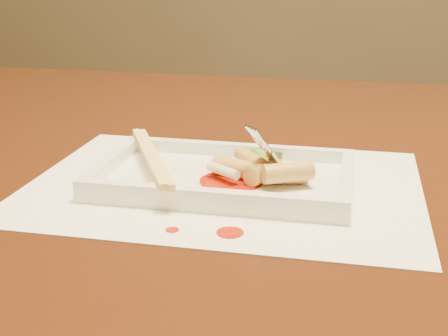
% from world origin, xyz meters
% --- Properties ---
extents(table, '(1.40, 0.90, 0.75)m').
position_xyz_m(table, '(0.00, 0.00, 0.65)').
color(table, black).
rests_on(table, ground).
extents(placemat, '(0.40, 0.30, 0.00)m').
position_xyz_m(placemat, '(0.07, -0.15, 0.75)').
color(placemat, white).
rests_on(placemat, table).
extents(sauce_splatter_a, '(0.02, 0.02, 0.00)m').
position_xyz_m(sauce_splatter_a, '(0.10, -0.27, 0.75)').
color(sauce_splatter_a, '#A41604').
rests_on(sauce_splatter_a, placemat).
extents(sauce_splatter_b, '(0.01, 0.01, 0.00)m').
position_xyz_m(sauce_splatter_b, '(0.05, -0.27, 0.75)').
color(sauce_splatter_b, '#A41604').
rests_on(sauce_splatter_b, placemat).
extents(plate_base, '(0.26, 0.16, 0.01)m').
position_xyz_m(plate_base, '(0.07, -0.15, 0.76)').
color(plate_base, white).
rests_on(plate_base, placemat).
extents(plate_rim_far, '(0.26, 0.01, 0.01)m').
position_xyz_m(plate_rim_far, '(0.07, -0.08, 0.77)').
color(plate_rim_far, white).
rests_on(plate_rim_far, plate_base).
extents(plate_rim_near, '(0.26, 0.01, 0.01)m').
position_xyz_m(plate_rim_near, '(0.07, -0.22, 0.77)').
color(plate_rim_near, white).
rests_on(plate_rim_near, plate_base).
extents(plate_rim_left, '(0.01, 0.14, 0.01)m').
position_xyz_m(plate_rim_left, '(-0.06, -0.15, 0.77)').
color(plate_rim_left, white).
rests_on(plate_rim_left, plate_base).
extents(plate_rim_right, '(0.01, 0.14, 0.01)m').
position_xyz_m(plate_rim_right, '(0.19, -0.15, 0.77)').
color(plate_rim_right, white).
rests_on(plate_rim_right, plate_base).
extents(veg_piece, '(0.04, 0.03, 0.01)m').
position_xyz_m(veg_piece, '(0.10, -0.11, 0.77)').
color(veg_piece, black).
rests_on(veg_piece, plate_base).
extents(scallion_white, '(0.04, 0.03, 0.01)m').
position_xyz_m(scallion_white, '(0.07, -0.16, 0.77)').
color(scallion_white, '#EAEACC').
rests_on(scallion_white, plate_base).
extents(scallion_green, '(0.05, 0.08, 0.01)m').
position_xyz_m(scallion_green, '(0.11, -0.13, 0.77)').
color(scallion_green, '#339818').
rests_on(scallion_green, plate_base).
extents(chopstick_a, '(0.10, 0.18, 0.01)m').
position_xyz_m(chopstick_a, '(-0.02, -0.15, 0.78)').
color(chopstick_a, '#E3C871').
rests_on(chopstick_a, plate_rim_near).
extents(chopstick_b, '(0.10, 0.18, 0.01)m').
position_xyz_m(chopstick_b, '(-0.01, -0.15, 0.78)').
color(chopstick_b, '#E3C871').
rests_on(chopstick_b, plate_rim_near).
extents(fork, '(0.09, 0.10, 0.14)m').
position_xyz_m(fork, '(0.14, -0.13, 0.83)').
color(fork, silver).
rests_on(fork, plate_base).
extents(sauce_blob_0, '(0.06, 0.06, 0.00)m').
position_xyz_m(sauce_blob_0, '(0.08, -0.16, 0.76)').
color(sauce_blob_0, '#A41604').
rests_on(sauce_blob_0, plate_base).
extents(rice_cake_0, '(0.05, 0.03, 0.02)m').
position_xyz_m(rice_cake_0, '(0.13, -0.16, 0.77)').
color(rice_cake_0, tan).
rests_on(rice_cake_0, plate_base).
extents(rice_cake_1, '(0.04, 0.05, 0.02)m').
position_xyz_m(rice_cake_1, '(0.11, -0.16, 0.77)').
color(rice_cake_1, tan).
rests_on(rice_cake_1, plate_base).
extents(rice_cake_2, '(0.05, 0.04, 0.02)m').
position_xyz_m(rice_cake_2, '(0.13, -0.17, 0.78)').
color(rice_cake_2, tan).
rests_on(rice_cake_2, plate_base).
extents(rice_cake_3, '(0.04, 0.03, 0.02)m').
position_xyz_m(rice_cake_3, '(0.11, -0.15, 0.77)').
color(rice_cake_3, tan).
rests_on(rice_cake_3, plate_base).
extents(rice_cake_4, '(0.05, 0.04, 0.02)m').
position_xyz_m(rice_cake_4, '(0.08, -0.15, 0.77)').
color(rice_cake_4, tan).
rests_on(rice_cake_4, plate_base).
extents(rice_cake_5, '(0.04, 0.05, 0.02)m').
position_xyz_m(rice_cake_5, '(0.09, -0.14, 0.78)').
color(rice_cake_5, tan).
rests_on(rice_cake_5, plate_base).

